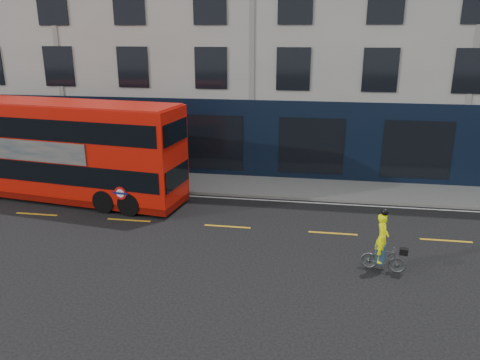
# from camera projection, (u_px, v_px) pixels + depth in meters

# --- Properties ---
(ground) EXTENTS (120.00, 120.00, 0.00)m
(ground) POSITION_uv_depth(u_px,v_px,m) (220.00, 243.00, 16.60)
(ground) COLOR black
(ground) RESTS_ON ground
(pavement) EXTENTS (60.00, 3.00, 0.12)m
(pavement) POSITION_uv_depth(u_px,v_px,m) (247.00, 185.00, 22.70)
(pavement) COLOR gray
(pavement) RESTS_ON ground
(kerb) EXTENTS (60.00, 0.12, 0.13)m
(kerb) POSITION_uv_depth(u_px,v_px,m) (242.00, 195.00, 21.29)
(kerb) COLOR slate
(kerb) RESTS_ON ground
(building_terrace) EXTENTS (50.00, 10.07, 15.00)m
(building_terrace) POSITION_uv_depth(u_px,v_px,m) (264.00, 26.00, 26.55)
(building_terrace) COLOR #B2AFA8
(building_terrace) RESTS_ON ground
(road_edge_line) EXTENTS (58.00, 0.10, 0.01)m
(road_edge_line) POSITION_uv_depth(u_px,v_px,m) (241.00, 199.00, 21.02)
(road_edge_line) COLOR silver
(road_edge_line) RESTS_ON ground
(lane_dashes) EXTENTS (58.00, 0.12, 0.01)m
(lane_dashes) POSITION_uv_depth(u_px,v_px,m) (227.00, 226.00, 18.01)
(lane_dashes) COLOR #C79217
(lane_dashes) RESTS_ON ground
(bus) EXTENTS (10.98, 3.88, 4.34)m
(bus) POSITION_uv_depth(u_px,v_px,m) (65.00, 150.00, 20.49)
(bus) COLOR red
(bus) RESTS_ON ground
(cyclist) EXTENTS (1.43, 0.68, 2.07)m
(cyclist) POSITION_uv_depth(u_px,v_px,m) (383.00, 249.00, 14.47)
(cyclist) COLOR #4E5153
(cyclist) RESTS_ON ground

